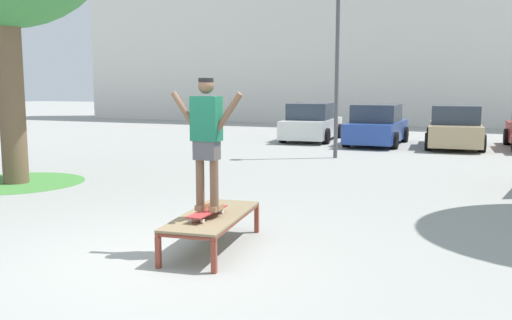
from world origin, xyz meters
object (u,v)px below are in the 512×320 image
Objects in this scene: skater at (207,135)px; car_white at (312,123)px; car_blue at (377,126)px; light_post at (338,29)px; skate_box at (213,218)px; skateboard at (207,212)px; car_tan at (455,128)px.

skater reaches higher than car_white.
light_post is (-0.47, -4.37, 3.13)m from car_blue.
skate_box is 0.34× the size of light_post.
skater is 10.24m from light_post.
car_white is at bearing 101.65° from skateboard.
skater is 14.61m from car_tan.
car_blue is (-0.37, 14.32, -0.84)m from skater.
skateboard reaches higher than skate_box.
skate_box is 14.14m from car_blue.
skate_box is 15.10m from car_white.
skater is 0.39× the size of car_tan.
skater reaches higher than skateboard.
car_white is 5.47m from car_tan.
car_blue is at bearing 91.48° from skateboard.
skater is (-0.00, 0.00, 0.99)m from skateboard.
light_post is at bearing -125.64° from car_tan.
light_post reaches higher than car_tan.
skate_box is at bearing -85.24° from light_post.
light_post reaches higher than skate_box.
light_post reaches higher than car_white.
skater is at bearing -82.97° from skate_box.
skate_box is at bearing -88.59° from car_blue.
skateboard is 0.99m from skater.
light_post is at bearing -96.09° from car_blue.
light_post reaches higher than skateboard.
car_white and car_blue have the same top height.
car_tan is at bearing 80.72° from skater.
car_tan is 6.31m from light_post.
skateboard is 14.32m from car_blue.
car_tan is 0.74× the size of light_post.
skateboard is 14.59m from car_tan.
skateboard is 10.51m from light_post.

